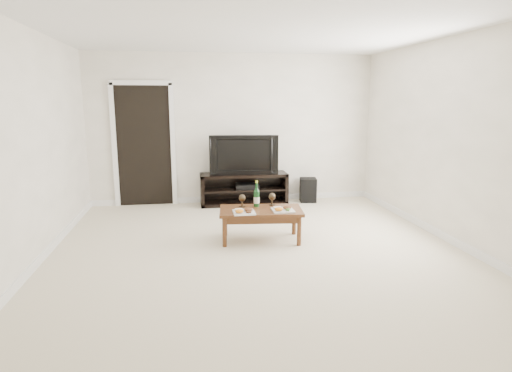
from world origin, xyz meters
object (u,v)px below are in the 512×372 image
Objects in this scene: media_console at (244,189)px; subwoofer at (308,190)px; television at (244,154)px; coffee_table at (261,225)px.

subwoofer is (1.17, 0.01, -0.06)m from media_console.
television reaches higher than coffee_table.
media_console is 1.17m from subwoofer.
subwoofer is at bearing 58.94° from coffee_table.
television reaches higher than media_console.
television is 2.75× the size of subwoofer.
television is at bearing 0.00° from media_console.
television is at bearing 88.86° from coffee_table.
television reaches higher than subwoofer.
subwoofer is 2.35m from coffee_table.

